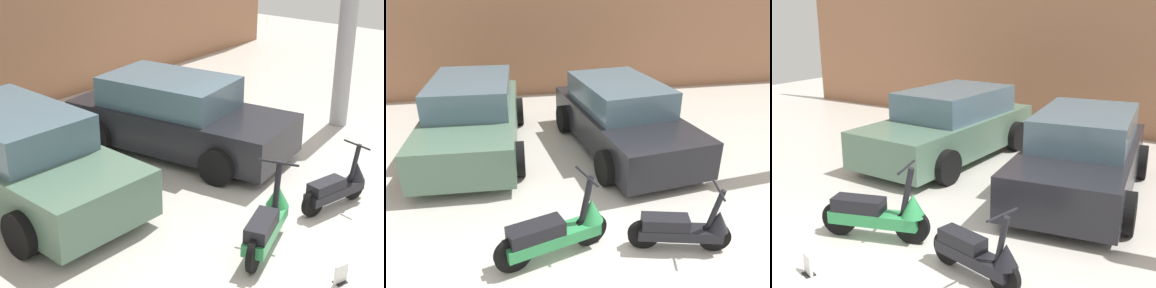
# 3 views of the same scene
# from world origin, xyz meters

# --- Properties ---
(ground_plane) EXTENTS (28.00, 28.00, 0.00)m
(ground_plane) POSITION_xyz_m (0.00, 0.00, 0.00)
(ground_plane) COLOR beige
(scooter_front_left) EXTENTS (1.52, 0.74, 1.09)m
(scooter_front_left) POSITION_xyz_m (-0.94, 0.88, 0.39)
(scooter_front_left) COLOR black
(scooter_front_left) RESTS_ON ground_plane
(scooter_front_right) EXTENTS (1.33, 0.60, 0.95)m
(scooter_front_right) POSITION_xyz_m (0.71, 0.68, 0.34)
(scooter_front_right) COLOR black
(scooter_front_right) RESTS_ON ground_plane
(car_rear_left) EXTENTS (2.21, 4.33, 1.44)m
(car_rear_left) POSITION_xyz_m (-2.19, 4.59, 0.69)
(car_rear_left) COLOR #51705B
(car_rear_left) RESTS_ON ground_plane
(car_rear_center) EXTENTS (2.40, 4.30, 1.40)m
(car_rear_center) POSITION_xyz_m (0.85, 4.00, 0.67)
(car_rear_center) COLOR black
(car_rear_center) RESTS_ON ground_plane
(placard_near_left_scooter) EXTENTS (0.20, 0.17, 0.26)m
(placard_near_left_scooter) POSITION_xyz_m (-1.07, -0.27, 0.11)
(placard_near_left_scooter) COLOR black
(placard_near_left_scooter) RESTS_ON ground_plane
(support_column_side) EXTENTS (0.35, 0.35, 3.64)m
(support_column_side) POSITION_xyz_m (4.04, 2.30, 1.82)
(support_column_side) COLOR #99999E
(support_column_side) RESTS_ON ground_plane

